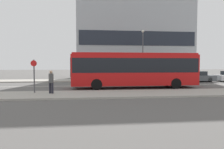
{
  "coord_description": "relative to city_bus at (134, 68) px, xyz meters",
  "views": [
    {
      "loc": [
        -0.13,
        -20.57,
        2.24
      ],
      "look_at": [
        1.91,
        -1.96,
        1.26
      ],
      "focal_mm": 32.0,
      "sensor_mm": 36.0,
      "label": 1
    }
  ],
  "objects": [
    {
      "name": "ground_plane",
      "position": [
        -3.97,
        2.26,
        -1.87
      ],
      "size": [
        120.0,
        120.0,
        0.0
      ],
      "primitive_type": "plane",
      "color": "#595654"
    },
    {
      "name": "sidewalk_near",
      "position": [
        -3.97,
        -3.99,
        -1.8
      ],
      "size": [
        44.0,
        3.5,
        0.13
      ],
      "color": "#A39E93",
      "rests_on": "ground_plane"
    },
    {
      "name": "sidewalk_far",
      "position": [
        -3.97,
        8.51,
        -1.8
      ],
      "size": [
        44.0,
        3.5,
        0.13
      ],
      "color": "#A39E93",
      "rests_on": "ground_plane"
    },
    {
      "name": "lane_centerline",
      "position": [
        -3.97,
        2.26,
        -1.86
      ],
      "size": [
        41.8,
        0.16,
        0.01
      ],
      "color": "silver",
      "rests_on": "ground_plane"
    },
    {
      "name": "apartment_block_left_tower",
      "position": [
        3.27,
        15.23,
        9.36
      ],
      "size": [
        18.8,
        7.01,
        22.47
      ],
      "color": "#9EA3A8",
      "rests_on": "ground_plane"
    },
    {
      "name": "city_bus",
      "position": [
        0.0,
        0.0,
        0.0
      ],
      "size": [
        11.55,
        2.51,
        3.24
      ],
      "rotation": [
        0.0,
        0.0,
        0.07
      ],
      "color": "red",
      "rests_on": "ground_plane"
    },
    {
      "name": "parked_car_0",
      "position": [
        9.07,
        5.56,
        -1.23
      ],
      "size": [
        4.66,
        1.89,
        1.34
      ],
      "color": "#4C5156",
      "rests_on": "ground_plane"
    },
    {
      "name": "pedestrian_near_stop",
      "position": [
        -6.89,
        -3.69,
        -0.8
      ],
      "size": [
        0.34,
        0.34,
        1.65
      ],
      "rotation": [
        0.0,
        0.0,
        -0.45
      ],
      "color": "#23232D",
      "rests_on": "sidewalk_near"
    },
    {
      "name": "bus_stop_sign",
      "position": [
        -8.22,
        -3.1,
        -0.31
      ],
      "size": [
        0.44,
        0.12,
        2.43
      ],
      "color": "#4C4C51",
      "rests_on": "sidewalk_near"
    },
    {
      "name": "street_lamp",
      "position": [
        2.9,
        7.81,
        2.34
      ],
      "size": [
        0.36,
        0.36,
        6.65
      ],
      "color": "#4C4C51",
      "rests_on": "sidewalk_far"
    }
  ]
}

